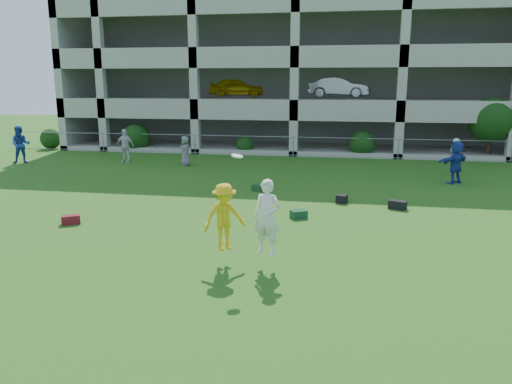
% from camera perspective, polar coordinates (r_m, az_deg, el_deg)
% --- Properties ---
extents(ground, '(100.00, 100.00, 0.00)m').
position_cam_1_polar(ground, '(11.42, -5.99, -10.01)').
color(ground, '#235114').
rests_on(ground, ground).
extents(bystander_a, '(1.22, 1.12, 2.01)m').
position_cam_1_polar(bystander_a, '(29.83, -25.30, 4.91)').
color(bystander_a, '#204095').
rests_on(bystander_a, ground).
extents(bystander_b, '(1.10, 0.52, 1.82)m').
position_cam_1_polar(bystander_b, '(28.22, -14.76, 5.14)').
color(bystander_b, silver).
rests_on(bystander_b, ground).
extents(bystander_c, '(0.77, 0.90, 1.56)m').
position_cam_1_polar(bystander_c, '(26.43, -8.09, 4.66)').
color(bystander_c, slate).
rests_on(bystander_c, ground).
extents(bystander_d, '(1.65, 1.57, 1.86)m').
position_cam_1_polar(bystander_d, '(23.27, 21.85, 3.18)').
color(bystander_d, navy).
rests_on(bystander_d, ground).
extents(bystander_e, '(0.74, 0.75, 1.74)m').
position_cam_1_polar(bystander_e, '(25.47, 21.81, 3.79)').
color(bystander_e, silver).
rests_on(bystander_e, ground).
extents(bag_red_a, '(0.62, 0.55, 0.28)m').
position_cam_1_polar(bag_red_a, '(16.61, -20.42, -2.99)').
color(bag_red_a, '#530E1D').
rests_on(bag_red_a, ground).
extents(bag_green_c, '(0.61, 0.56, 0.26)m').
position_cam_1_polar(bag_green_c, '(16.31, 4.90, -2.54)').
color(bag_green_c, '#143820').
rests_on(bag_green_c, ground).
extents(crate_d, '(0.45, 0.45, 0.30)m').
position_cam_1_polar(crate_d, '(18.50, 9.78, -0.79)').
color(crate_d, black).
rests_on(crate_d, ground).
extents(bag_black_e, '(0.67, 0.50, 0.30)m').
position_cam_1_polar(bag_black_e, '(18.06, 15.87, -1.42)').
color(bag_black_e, black).
rests_on(bag_black_e, ground).
extents(bag_green_g, '(0.58, 0.50, 0.25)m').
position_cam_1_polar(bag_green_g, '(20.23, 0.29, 0.47)').
color(bag_green_g, '#143613').
rests_on(bag_green_g, ground).
extents(frisbee_contest, '(2.03, 1.11, 2.37)m').
position_cam_1_polar(frisbee_contest, '(11.90, -2.07, -2.86)').
color(frisbee_contest, yellow).
rests_on(frisbee_contest, ground).
extents(parking_garage, '(30.00, 14.00, 12.00)m').
position_cam_1_polar(parking_garage, '(37.97, 5.81, 15.02)').
color(parking_garage, '#9E998C').
rests_on(parking_garage, ground).
extents(fence, '(36.06, 0.06, 1.20)m').
position_cam_1_polar(fence, '(29.51, 4.26, 5.24)').
color(fence, gray).
rests_on(fence, ground).
extents(shrub_row, '(34.38, 2.52, 3.50)m').
position_cam_1_polar(shrub_row, '(29.99, 13.25, 6.79)').
color(shrub_row, '#163D11').
rests_on(shrub_row, ground).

